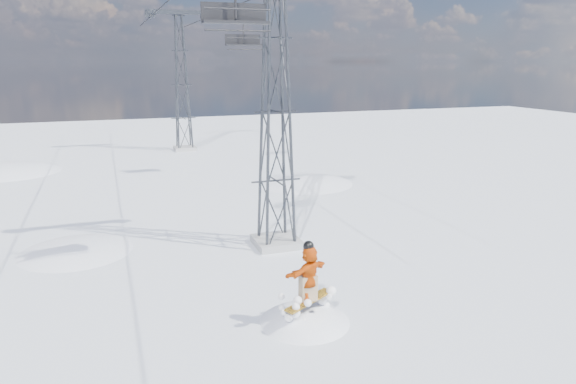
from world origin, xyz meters
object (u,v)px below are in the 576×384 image
lift_tower_near (276,112)px  lift_chair_near (235,15)px  lift_tower_far (182,85)px  snowboarder_jump (304,371)px

lift_tower_near → lift_chair_near: 4.82m
lift_tower_near → lift_chair_near: lift_tower_near is taller
lift_tower_near → lift_tower_far: same height
lift_tower_far → snowboarder_jump: size_ratio=1.75×
lift_tower_near → snowboarder_jump: bearing=-101.0°
lift_tower_near → snowboarder_jump: size_ratio=1.75×
lift_tower_far → snowboarder_jump: lift_tower_far is taller
lift_tower_far → lift_chair_near: (-2.20, -27.72, 3.32)m
lift_tower_near → lift_tower_far: (0.00, 25.00, 0.00)m
snowboarder_jump → lift_chair_near: bearing=104.4°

